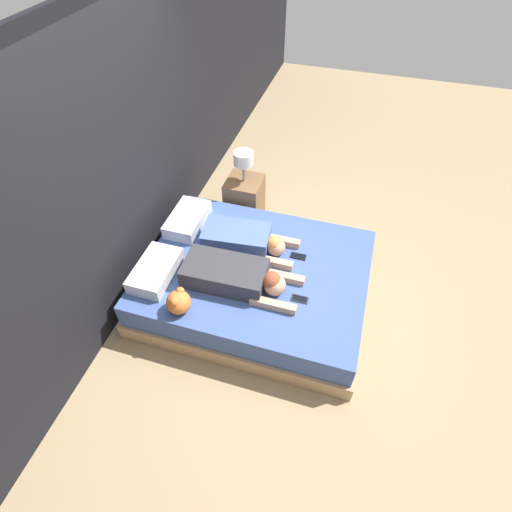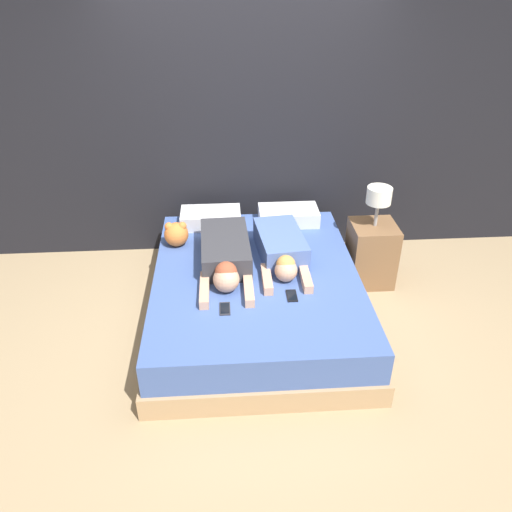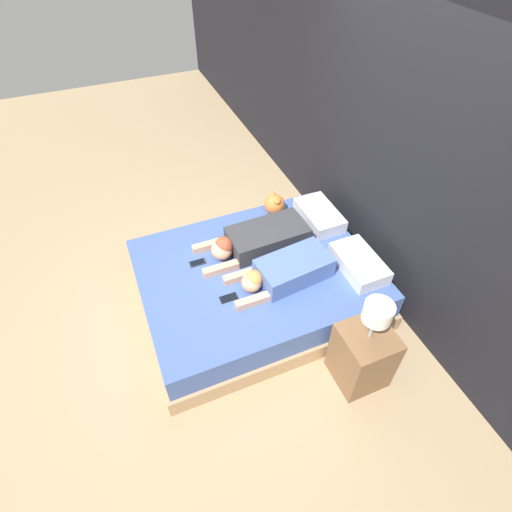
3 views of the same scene
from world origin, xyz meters
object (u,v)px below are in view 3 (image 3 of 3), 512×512
object	(u,v)px
person_right	(285,271)
pillow_head_left	(319,215)
bed	(256,283)
nightstand	(363,353)
pillow_head_right	(359,263)
plush_toy	(275,204)
cell_phone_right	(229,298)
cell_phone_left	(197,263)
person_left	(257,240)

from	to	relation	value
person_right	pillow_head_left	bearing A→B (deg)	131.40
bed	nightstand	world-z (taller)	nightstand
pillow_head_right	nightstand	world-z (taller)	nightstand
plush_toy	bed	bearing A→B (deg)	-36.14
pillow_head_left	pillow_head_right	distance (m)	0.74
pillow_head_right	cell_phone_right	distance (m)	1.22
cell_phone_left	person_right	bearing A→B (deg)	53.90
person_left	cell_phone_right	xyz separation A→B (m)	(0.49, -0.47, -0.09)
cell_phone_right	plush_toy	world-z (taller)	plush_toy
person_right	plush_toy	size ratio (longest dim) A/B	4.26
pillow_head_left	bed	bearing A→B (deg)	-66.66
person_left	nightstand	distance (m)	1.40
person_left	person_right	bearing A→B (deg)	8.05
person_right	cell_phone_left	xyz separation A→B (m)	(-0.49, -0.67, -0.09)
cell_phone_right	bed	bearing A→B (deg)	124.55
cell_phone_right	cell_phone_left	bearing A→B (deg)	-165.93
cell_phone_right	plush_toy	size ratio (longest dim) A/B	0.68
bed	pillow_head_left	distance (m)	0.98
bed	person_left	size ratio (longest dim) A/B	1.99
bed	cell_phone_right	xyz separation A→B (m)	(0.25, -0.36, 0.23)
bed	pillow_head_left	xyz separation A→B (m)	(-0.37, 0.86, 0.30)
pillow_head_right	plush_toy	world-z (taller)	plush_toy
person_right	cell_phone_right	world-z (taller)	person_right
plush_toy	nightstand	distance (m)	1.78
cell_phone_left	plush_toy	xyz separation A→B (m)	(-0.41, 0.97, 0.11)
bed	person_right	distance (m)	0.44
cell_phone_right	nightstand	distance (m)	1.19
cell_phone_right	plush_toy	xyz separation A→B (m)	(-0.91, 0.84, 0.11)
nightstand	cell_phone_right	bearing A→B (deg)	-135.77
person_right	person_left	bearing A→B (deg)	-171.95
person_left	cell_phone_right	bearing A→B (deg)	-44.06
bed	cell_phone_right	distance (m)	0.49
cell_phone_left	plush_toy	world-z (taller)	plush_toy
pillow_head_right	cell_phone_right	xyz separation A→B (m)	(-0.12, -1.21, -0.06)
cell_phone_left	nightstand	distance (m)	1.66
pillow_head_left	person_left	xyz separation A→B (m)	(0.13, -0.74, 0.03)
bed	person_left	distance (m)	0.42
plush_toy	person_left	bearing A→B (deg)	-41.20
cell_phone_right	pillow_head_right	bearing A→B (deg)	84.15
pillow_head_left	person_left	size ratio (longest dim) A/B	0.52
pillow_head_left	cell_phone_left	xyz separation A→B (m)	(0.11, -1.34, -0.06)
pillow_head_right	cell_phone_left	xyz separation A→B (m)	(-0.63, -1.34, -0.06)
bed	pillow_head_right	bearing A→B (deg)	66.66
pillow_head_right	cell_phone_left	world-z (taller)	pillow_head_right
bed	person_right	world-z (taller)	person_right
pillow_head_left	pillow_head_right	size ratio (longest dim) A/B	1.00
pillow_head_right	person_left	bearing A→B (deg)	-129.56
pillow_head_left	cell_phone_right	xyz separation A→B (m)	(0.62, -1.21, -0.06)
pillow_head_right	person_right	distance (m)	0.69
bed	pillow_head_left	size ratio (longest dim) A/B	3.85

